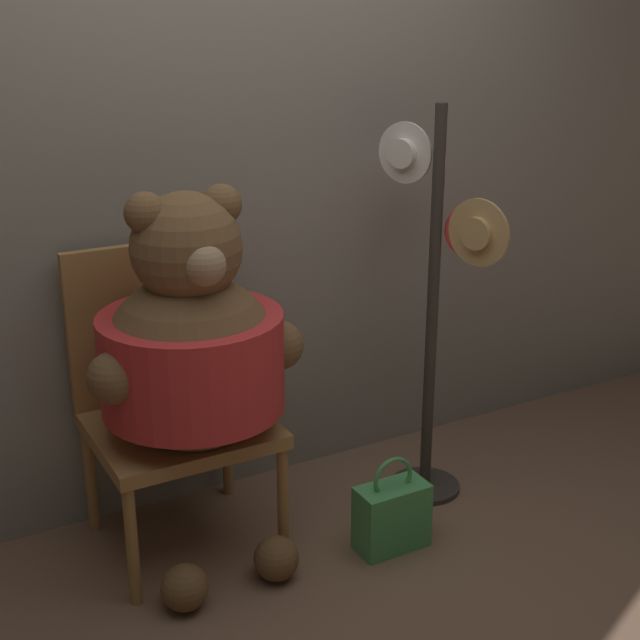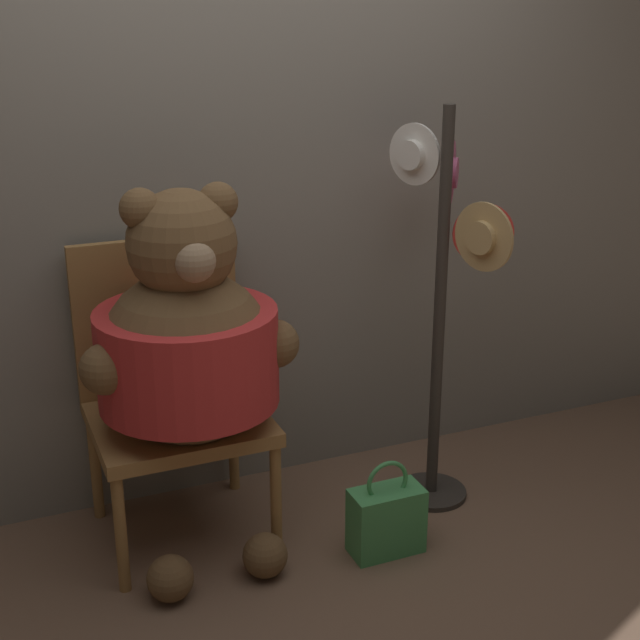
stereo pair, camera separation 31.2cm
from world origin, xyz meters
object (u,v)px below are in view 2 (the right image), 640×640
Objects in this scene: teddy_bear at (188,346)px; hat_display_rack at (448,282)px; handbag_on_ground at (386,519)px; chair at (170,385)px.

hat_display_rack reaches higher than teddy_bear.
hat_display_rack is at bearing 36.49° from handbag_on_ground.
chair is at bearing 97.25° from teddy_bear.
teddy_bear is (0.02, -0.19, 0.22)m from chair.
handbag_on_ground is (-0.37, -0.28, -0.75)m from hat_display_rack.
teddy_bear is at bearing -82.75° from chair.
handbag_on_ground is at bearing -143.51° from hat_display_rack.
chair is 0.91m from handbag_on_ground.
chair is 1.08m from hat_display_rack.
chair reaches higher than handbag_on_ground.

